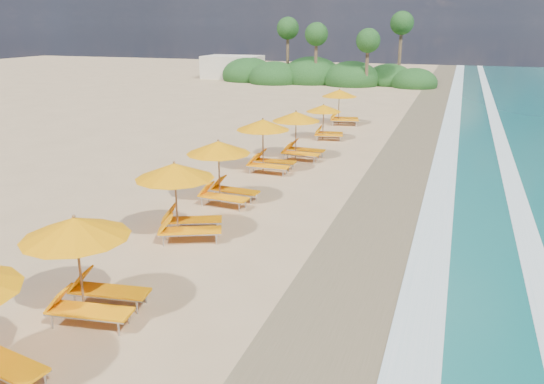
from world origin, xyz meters
TOP-DOWN VIEW (x-y plane):
  - ground at (0.00, 0.00)m, footprint 160.00×160.00m
  - wet_sand at (4.00, 0.00)m, footprint 4.00×160.00m
  - surf_foam at (6.70, 0.00)m, footprint 4.00×160.00m
  - station_3 at (-2.14, -7.34)m, footprint 3.06×2.91m
  - station_4 at (-2.39, -2.09)m, footprint 3.43×3.40m
  - station_5 at (-2.58, 1.63)m, footprint 2.90×2.72m
  - station_6 at (-2.57, 6.67)m, footprint 2.79×2.57m
  - station_7 at (-1.82, 9.61)m, footprint 2.80×2.60m
  - station_8 at (-1.67, 14.86)m, footprint 2.64×2.53m
  - station_9 at (-1.84, 20.15)m, footprint 3.05×2.93m
  - treeline at (-9.94, 45.51)m, footprint 25.80×8.80m
  - beach_building at (-22.00, 48.00)m, footprint 7.00×5.00m

SIDE VIEW (x-z plane):
  - ground at x=0.00m, z-range 0.00..0.00m
  - wet_sand at x=4.00m, z-range 0.00..0.01m
  - surf_foam at x=6.70m, z-range 0.02..0.03m
  - treeline at x=-9.94m, z-range -3.87..5.86m
  - station_8 at x=-1.67m, z-range 0.13..2.31m
  - beach_building at x=-22.00m, z-range 0.00..2.80m
  - station_9 at x=-1.84m, z-range 0.15..2.65m
  - station_7 at x=-1.82m, z-range 0.15..2.70m
  - station_5 at x=-2.58m, z-range 0.15..2.71m
  - station_6 at x=-2.57m, z-range 0.16..2.75m
  - station_3 at x=-2.14m, z-range 0.16..2.76m
  - station_4 at x=-2.39m, z-range 0.16..2.79m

